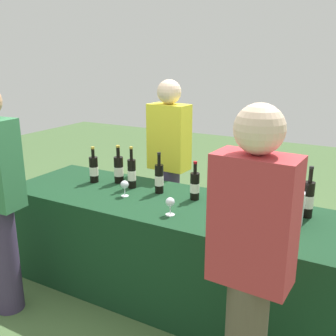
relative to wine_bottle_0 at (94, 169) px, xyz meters
The scene contains 15 objects.
ground_plane 1.16m from the wine_bottle_0, ahead, with size 12.00×12.00×0.00m, color #476638.
tasting_table 0.90m from the wine_bottle_0, ahead, with size 2.58×0.81×0.76m, color #14381E.
wine_bottle_0 is the anchor object (origin of this frame).
wine_bottle_1 0.21m from the wine_bottle_0, 24.09° to the left, with size 0.08×0.08×0.32m.
wine_bottle_2 0.36m from the wine_bottle_0, ahead, with size 0.07×0.07×0.34m.
wine_bottle_3 0.61m from the wine_bottle_0, ahead, with size 0.07×0.07×0.32m.
wine_bottle_4 0.91m from the wine_bottle_0, ahead, with size 0.07×0.07×0.29m.
wine_bottle_5 1.26m from the wine_bottle_0, ahead, with size 0.07×0.07×0.33m.
wine_bottle_6 1.69m from the wine_bottle_0, ahead, with size 0.07×0.07×0.34m.
wine_glass_0 0.45m from the wine_bottle_0, 20.71° to the right, with size 0.06×0.06×0.12m.
wine_glass_1 0.94m from the wine_bottle_0, 19.14° to the right, with size 0.06×0.06×0.12m.
wine_glass_2 1.51m from the wine_bottle_0, ahead, with size 0.06×0.06×0.13m.
ice_bucket 1.57m from the wine_bottle_0, ahead, with size 0.24×0.24×0.21m, color silver.
server_pouring 0.70m from the wine_bottle_0, 55.96° to the left, with size 0.37×0.22×1.58m.
guest_1 1.82m from the wine_bottle_0, 28.23° to the right, with size 0.37×0.22×1.60m.
Camera 1 is at (1.27, -2.31, 1.78)m, focal length 41.39 mm.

